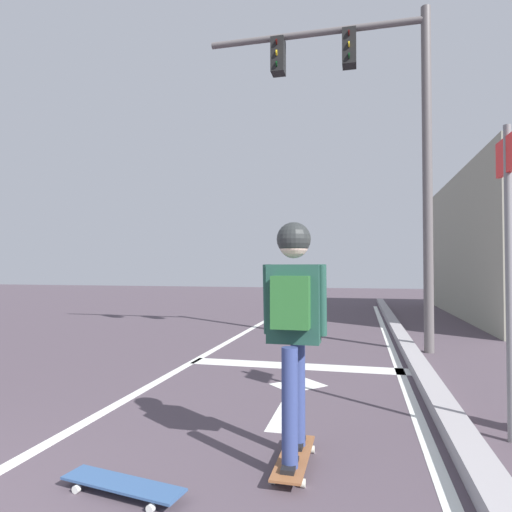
{
  "coord_description": "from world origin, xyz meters",
  "views": [
    {
      "loc": [
        2.59,
        -0.42,
        1.41
      ],
      "look_at": [
        1.36,
        4.69,
        1.55
      ],
      "focal_mm": 30.57,
      "sensor_mm": 36.0,
      "label": 1
    }
  ],
  "objects_px": {
    "spare_skateboard": "(122,485)",
    "skater": "(294,307)",
    "traffic_signal_mast": "(370,111)",
    "skateboard": "(294,457)",
    "street_sign_post": "(509,236)"
  },
  "relations": [
    {
      "from": "skateboard",
      "to": "street_sign_post",
      "type": "distance_m",
      "value": 2.45
    },
    {
      "from": "spare_skateboard",
      "to": "skater",
      "type": "bearing_deg",
      "value": 31.75
    },
    {
      "from": "skater",
      "to": "spare_skateboard",
      "type": "bearing_deg",
      "value": -148.25
    },
    {
      "from": "spare_skateboard",
      "to": "street_sign_post",
      "type": "distance_m",
      "value": 3.42
    },
    {
      "from": "skateboard",
      "to": "skater",
      "type": "bearing_deg",
      "value": -90.39
    },
    {
      "from": "traffic_signal_mast",
      "to": "street_sign_post",
      "type": "relative_size",
      "value": 2.25
    },
    {
      "from": "skater",
      "to": "skateboard",
      "type": "bearing_deg",
      "value": 89.61
    },
    {
      "from": "spare_skateboard",
      "to": "skateboard",
      "type": "bearing_deg",
      "value": 32.44
    },
    {
      "from": "spare_skateboard",
      "to": "traffic_signal_mast",
      "type": "bearing_deg",
      "value": 72.85
    },
    {
      "from": "skateboard",
      "to": "traffic_signal_mast",
      "type": "relative_size",
      "value": 0.14
    },
    {
      "from": "spare_skateboard",
      "to": "traffic_signal_mast",
      "type": "distance_m",
      "value": 6.84
    },
    {
      "from": "skateboard",
      "to": "street_sign_post",
      "type": "height_order",
      "value": "street_sign_post"
    },
    {
      "from": "street_sign_post",
      "to": "spare_skateboard",
      "type": "bearing_deg",
      "value": -150.72
    },
    {
      "from": "skater",
      "to": "spare_skateboard",
      "type": "height_order",
      "value": "skater"
    },
    {
      "from": "skateboard",
      "to": "skater",
      "type": "relative_size",
      "value": 0.48
    }
  ]
}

